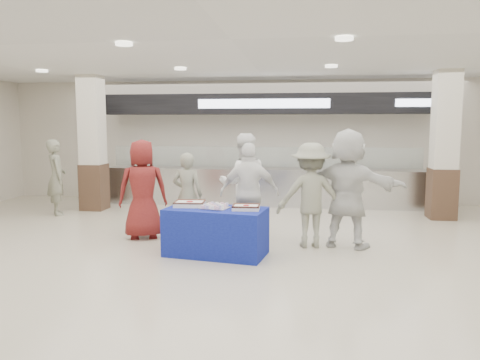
# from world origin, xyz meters

# --- Properties ---
(ground) EXTENTS (14.00, 14.00, 0.00)m
(ground) POSITION_xyz_m (0.00, 0.00, 0.00)
(ground) COLOR beige
(ground) RESTS_ON ground
(serving_line) EXTENTS (8.70, 0.85, 2.80)m
(serving_line) POSITION_xyz_m (0.00, 5.40, 1.16)
(serving_line) COLOR silver
(serving_line) RESTS_ON ground
(column_left) EXTENTS (0.55, 0.55, 3.20)m
(column_left) POSITION_xyz_m (-4.00, 4.20, 1.53)
(column_left) COLOR #3C281B
(column_left) RESTS_ON ground
(column_right) EXTENTS (0.55, 0.55, 3.20)m
(column_right) POSITION_xyz_m (4.00, 4.20, 1.53)
(column_right) COLOR #3C281B
(column_right) RESTS_ON ground
(display_table) EXTENTS (1.65, 1.01, 0.75)m
(display_table) POSITION_xyz_m (-0.35, 0.72, 0.38)
(display_table) COLOR navy
(display_table) RESTS_ON ground
(sheet_cake_left) EXTENTS (0.49, 0.39, 0.10)m
(sheet_cake_left) POSITION_xyz_m (-0.80, 0.84, 0.80)
(sheet_cake_left) COLOR white
(sheet_cake_left) RESTS_ON display_table
(sheet_cake_right) EXTENTS (0.42, 0.33, 0.09)m
(sheet_cake_right) POSITION_xyz_m (0.13, 0.66, 0.79)
(sheet_cake_right) COLOR white
(sheet_cake_right) RESTS_ON display_table
(cupcake_tray) EXTENTS (0.50, 0.42, 0.07)m
(cupcake_tray) POSITION_xyz_m (-0.37, 0.71, 0.78)
(cupcake_tray) COLOR #BCBBC1
(cupcake_tray) RESTS_ON display_table
(civilian_maroon) EXTENTS (1.02, 0.83, 1.79)m
(civilian_maroon) POSITION_xyz_m (-1.86, 1.63, 0.90)
(civilian_maroon) COLOR maroon
(civilian_maroon) RESTS_ON ground
(soldier_a) EXTENTS (0.60, 0.42, 1.55)m
(soldier_a) POSITION_xyz_m (-1.11, 1.90, 0.77)
(soldier_a) COLOR slate
(soldier_a) RESTS_ON ground
(chef_tall) EXTENTS (1.08, 0.94, 1.89)m
(chef_tall) POSITION_xyz_m (-0.11, 2.26, 0.95)
(chef_tall) COLOR white
(chef_tall) RESTS_ON ground
(chef_short) EXTENTS (1.04, 0.48, 1.75)m
(chef_short) POSITION_xyz_m (0.08, 1.60, 0.87)
(chef_short) COLOR white
(chef_short) RESTS_ON ground
(soldier_b) EXTENTS (1.22, 0.81, 1.76)m
(soldier_b) POSITION_xyz_m (1.13, 1.44, 0.88)
(soldier_b) COLOR slate
(soldier_b) RESTS_ON ground
(civilian_white) EXTENTS (1.94, 1.11, 1.99)m
(civilian_white) POSITION_xyz_m (1.74, 1.49, 1.00)
(civilian_white) COLOR silver
(civilian_white) RESTS_ON ground
(soldier_bg) EXTENTS (0.70, 0.75, 1.72)m
(soldier_bg) POSITION_xyz_m (-4.55, 3.47, 0.86)
(soldier_bg) COLOR slate
(soldier_bg) RESTS_ON ground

